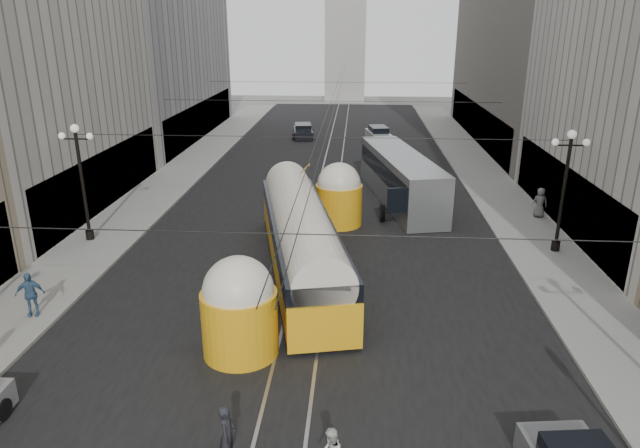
# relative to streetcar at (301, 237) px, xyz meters

# --- Properties ---
(road) EXTENTS (20.00, 85.00, 0.02)m
(road) POSITION_rel_streetcar_xyz_m (0.50, 17.91, -1.87)
(road) COLOR black
(road) RESTS_ON ground
(sidewalk_left) EXTENTS (4.00, 72.00, 0.15)m
(sidewalk_left) POSITION_rel_streetcar_xyz_m (-11.50, 21.41, -1.80)
(sidewalk_left) COLOR gray
(sidewalk_left) RESTS_ON ground
(sidewalk_right) EXTENTS (4.00, 72.00, 0.15)m
(sidewalk_right) POSITION_rel_streetcar_xyz_m (12.50, 21.41, -1.80)
(sidewalk_right) COLOR gray
(sidewalk_right) RESTS_ON ground
(rail_left) EXTENTS (0.12, 85.00, 0.04)m
(rail_left) POSITION_rel_streetcar_xyz_m (-0.25, 17.91, -1.87)
(rail_left) COLOR gray
(rail_left) RESTS_ON ground
(rail_right) EXTENTS (0.12, 85.00, 0.04)m
(rail_right) POSITION_rel_streetcar_xyz_m (1.25, 17.91, -1.87)
(rail_right) COLOR gray
(rail_right) RESTS_ON ground
(lamppost_left_mid) EXTENTS (1.86, 0.44, 6.37)m
(lamppost_left_mid) POSITION_rel_streetcar_xyz_m (-12.10, 3.41, 1.87)
(lamppost_left_mid) COLOR black
(lamppost_left_mid) RESTS_ON sidewalk_left
(lamppost_right_mid) EXTENTS (1.86, 0.44, 6.37)m
(lamppost_right_mid) POSITION_rel_streetcar_xyz_m (13.10, 3.41, 1.87)
(lamppost_right_mid) COLOR black
(lamppost_right_mid) RESTS_ON sidewalk_right
(catenary) EXTENTS (25.00, 72.00, 0.23)m
(catenary) POSITION_rel_streetcar_xyz_m (0.62, 16.90, 4.01)
(catenary) COLOR black
(catenary) RESTS_ON ground
(streetcar) EXTENTS (5.86, 17.15, 3.83)m
(streetcar) POSITION_rel_streetcar_xyz_m (0.00, 0.00, 0.00)
(streetcar) COLOR #EAA214
(streetcar) RESTS_ON ground
(city_bus) EXTENTS (5.20, 13.13, 3.24)m
(city_bus) POSITION_rel_streetcar_xyz_m (5.52, 12.12, -0.10)
(city_bus) COLOR gray
(city_bus) RESTS_ON ground
(sedan_white_far) EXTENTS (2.72, 4.86, 1.45)m
(sedan_white_far) POSITION_rel_streetcar_xyz_m (4.73, 33.25, -1.22)
(sedan_white_far) COLOR silver
(sedan_white_far) RESTS_ON ground
(sedan_dark_far) EXTENTS (2.48, 4.78, 1.44)m
(sedan_dark_far) POSITION_rel_streetcar_xyz_m (-3.14, 34.33, -1.22)
(sedan_dark_far) COLOR black
(sedan_dark_far) RESTS_ON ground
(pedestrian_crossing_a) EXTENTS (0.46, 0.67, 1.77)m
(pedestrian_crossing_a) POSITION_rel_streetcar_xyz_m (-0.81, -12.66, -0.99)
(pedestrian_crossing_a) COLOR black
(pedestrian_crossing_a) RESTS_ON ground
(pedestrian_sidewalk_right) EXTENTS (0.92, 0.58, 1.84)m
(pedestrian_sidewalk_right) POSITION_rel_streetcar_xyz_m (13.84, 8.97, -0.81)
(pedestrian_sidewalk_right) COLOR slate
(pedestrian_sidewalk_right) RESTS_ON sidewalk_right
(pedestrian_sidewalk_left) EXTENTS (1.25, 0.94, 1.89)m
(pedestrian_sidewalk_left) POSITION_rel_streetcar_xyz_m (-10.57, -5.19, -0.78)
(pedestrian_sidewalk_left) COLOR #3C5F83
(pedestrian_sidewalk_left) RESTS_ON sidewalk_left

